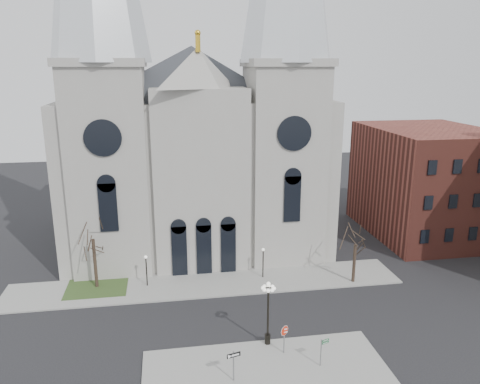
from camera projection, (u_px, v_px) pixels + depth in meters
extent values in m
plane|color=black|center=(219.00, 346.00, 37.50)|extent=(160.00, 160.00, 0.00)
cube|color=gray|center=(270.00, 381.00, 33.19)|extent=(18.00, 10.00, 0.14)
cube|color=gray|center=(207.00, 284.00, 47.96)|extent=(40.00, 6.00, 0.14)
cube|color=#2C491F|center=(97.00, 287.00, 47.19)|extent=(6.00, 5.00, 0.18)
cube|color=#9B9790|center=(194.00, 168.00, 59.89)|extent=(30.00, 24.00, 18.00)
pyramid|color=#2D3035|center=(191.00, 46.00, 55.94)|extent=(33.00, 26.40, 6.00)
cube|color=#9B9790|center=(110.00, 170.00, 49.79)|extent=(8.00, 8.00, 22.00)
cylinder|color=black|center=(103.00, 138.00, 44.88)|extent=(3.60, 0.30, 3.60)
cube|color=#9B9790|center=(283.00, 164.00, 52.75)|extent=(8.00, 8.00, 22.00)
cylinder|color=black|center=(294.00, 133.00, 47.84)|extent=(3.60, 0.30, 3.60)
cube|color=#9B9790|center=(201.00, 181.00, 50.17)|extent=(10.00, 5.00, 19.50)
pyramid|color=#9B9790|center=(198.00, 68.00, 47.08)|extent=(11.00, 5.00, 4.00)
cube|color=brown|center=(426.00, 181.00, 61.28)|extent=(14.00, 18.00, 14.00)
cylinder|color=black|center=(95.00, 264.00, 46.52)|extent=(0.32, 0.32, 5.25)
cylinder|color=black|center=(354.00, 264.00, 47.86)|extent=(0.32, 0.32, 4.20)
cylinder|color=black|center=(147.00, 272.00, 47.09)|extent=(0.12, 0.12, 3.00)
sphere|color=white|center=(146.00, 257.00, 46.66)|extent=(0.32, 0.32, 0.32)
cylinder|color=black|center=(263.00, 264.00, 48.96)|extent=(0.12, 0.12, 3.00)
sphere|color=white|center=(263.00, 250.00, 48.53)|extent=(0.32, 0.32, 0.32)
cylinder|color=slate|center=(284.00, 340.00, 36.09)|extent=(0.09, 0.09, 2.29)
cylinder|color=red|center=(284.00, 330.00, 35.88)|extent=(0.79, 0.22, 0.80)
cylinder|color=white|center=(284.00, 330.00, 35.88)|extent=(0.84, 0.21, 0.86)
cube|color=white|center=(284.00, 329.00, 35.84)|extent=(0.43, 0.12, 0.10)
cube|color=white|center=(284.00, 332.00, 35.91)|extent=(0.49, 0.13, 0.10)
cylinder|color=black|center=(268.00, 317.00, 36.96)|extent=(0.17, 0.17, 4.78)
cylinder|color=black|center=(268.00, 339.00, 37.48)|extent=(0.46, 0.46, 0.83)
sphere|color=white|center=(269.00, 284.00, 36.21)|extent=(0.33, 0.33, 0.33)
cylinder|color=slate|center=(234.00, 366.00, 32.88)|extent=(0.10, 0.10, 2.35)
cube|color=black|center=(234.00, 355.00, 32.65)|extent=(1.00, 0.31, 0.34)
cylinder|color=slate|center=(321.00, 353.00, 34.53)|extent=(0.09, 0.09, 2.19)
cube|color=#0B4F22|center=(325.00, 340.00, 34.44)|extent=(0.59, 0.23, 0.15)
cube|color=#0B4F22|center=(325.00, 342.00, 34.49)|extent=(0.59, 0.23, 0.15)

